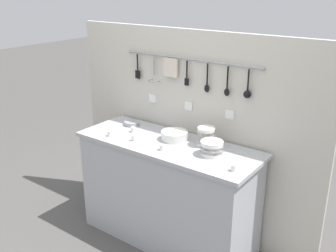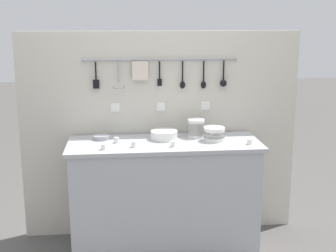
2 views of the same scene
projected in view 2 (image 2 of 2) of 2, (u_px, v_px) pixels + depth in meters
name	position (u px, v px, depth m)	size (l,w,h in m)	color
ground_plane	(164.00, 246.00, 3.76)	(20.00, 20.00, 0.00)	#514F4C
counter	(164.00, 195.00, 3.66)	(1.47, 0.55, 0.86)	#ADAFB5
back_wall	(161.00, 134.00, 3.86)	(2.27, 0.11, 1.69)	beige
bowl_stack_short_front	(214.00, 134.00, 3.58)	(0.16, 0.16, 0.11)	silver
bowl_stack_back_corner	(196.00, 128.00, 3.69)	(0.13, 0.13, 0.14)	silver
plate_stack	(164.00, 135.00, 3.63)	(0.21, 0.21, 0.07)	silver
steel_mixing_bowl	(101.00, 137.00, 3.63)	(0.13, 0.13, 0.03)	#93969E
cup_front_left	(249.00, 142.00, 3.49)	(0.04, 0.04, 0.04)	silver
cup_back_right	(134.00, 144.00, 3.41)	(0.04, 0.04, 0.04)	silver
cup_back_left	(116.00, 140.00, 3.53)	(0.04, 0.04, 0.04)	silver
cup_edge_far	(104.00, 147.00, 3.35)	(0.04, 0.04, 0.04)	silver
cup_by_caddy	(173.00, 144.00, 3.42)	(0.04, 0.04, 0.04)	silver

